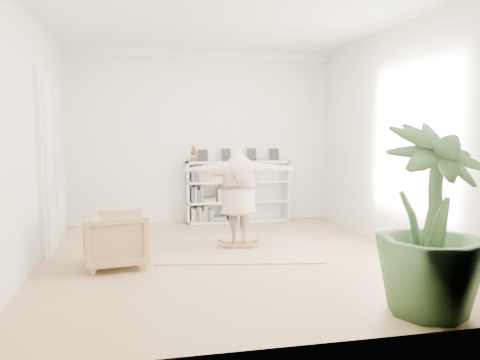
{
  "coord_description": "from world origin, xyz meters",
  "views": [
    {
      "loc": [
        -1.22,
        -6.85,
        1.93
      ],
      "look_at": [
        0.28,
        0.4,
        1.15
      ],
      "focal_mm": 35.0,
      "sensor_mm": 36.0,
      "label": 1
    }
  ],
  "objects_px": {
    "houseplant": "(431,219)",
    "rocker_board": "(239,244)",
    "bookshelf": "(238,192)",
    "armchair": "(116,239)",
    "person": "(239,194)"
  },
  "relations": [
    {
      "from": "person",
      "to": "rocker_board",
      "type": "bearing_deg",
      "value": 9.58
    },
    {
      "from": "armchair",
      "to": "houseplant",
      "type": "xyz_separation_m",
      "value": [
        3.33,
        -2.45,
        0.62
      ]
    },
    {
      "from": "person",
      "to": "houseplant",
      "type": "xyz_separation_m",
      "value": [
        1.41,
        -3.13,
        0.11
      ]
    },
    {
      "from": "armchair",
      "to": "rocker_board",
      "type": "distance_m",
      "value": 2.07
    },
    {
      "from": "bookshelf",
      "to": "rocker_board",
      "type": "relative_size",
      "value": 4.22
    },
    {
      "from": "rocker_board",
      "to": "houseplant",
      "type": "bearing_deg",
      "value": -56.23
    },
    {
      "from": "rocker_board",
      "to": "houseplant",
      "type": "distance_m",
      "value": 3.56
    },
    {
      "from": "bookshelf",
      "to": "person",
      "type": "xyz_separation_m",
      "value": [
        -0.44,
        -2.23,
        0.27
      ]
    },
    {
      "from": "rocker_board",
      "to": "person",
      "type": "relative_size",
      "value": 0.27
    },
    {
      "from": "houseplant",
      "to": "rocker_board",
      "type": "bearing_deg",
      "value": 114.19
    },
    {
      "from": "rocker_board",
      "to": "bookshelf",
      "type": "bearing_deg",
      "value": 88.32
    },
    {
      "from": "person",
      "to": "houseplant",
      "type": "height_order",
      "value": "houseplant"
    },
    {
      "from": "houseplant",
      "to": "armchair",
      "type": "bearing_deg",
      "value": 143.67
    },
    {
      "from": "armchair",
      "to": "bookshelf",
      "type": "bearing_deg",
      "value": -47.12
    },
    {
      "from": "bookshelf",
      "to": "armchair",
      "type": "bearing_deg",
      "value": -129.07
    }
  ]
}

